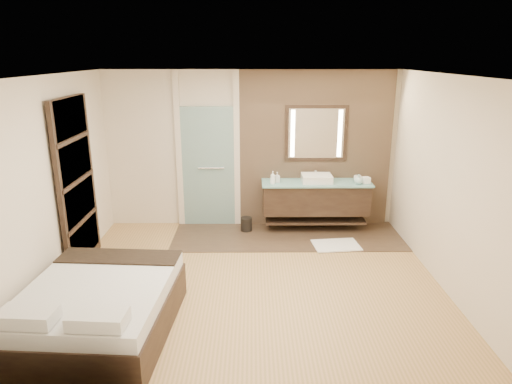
{
  "coord_description": "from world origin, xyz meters",
  "views": [
    {
      "loc": [
        0.01,
        -5.52,
        2.93
      ],
      "look_at": [
        0.06,
        0.6,
        1.08
      ],
      "focal_mm": 32.0,
      "sensor_mm": 36.0,
      "label": 1
    }
  ],
  "objects_px": {
    "vanity": "(316,198)",
    "bed": "(99,309)",
    "waste_bin": "(246,224)",
    "mirror_unit": "(316,133)"
  },
  "relations": [
    {
      "from": "vanity",
      "to": "bed",
      "type": "height_order",
      "value": "vanity"
    },
    {
      "from": "bed",
      "to": "waste_bin",
      "type": "bearing_deg",
      "value": 66.66
    },
    {
      "from": "mirror_unit",
      "to": "waste_bin",
      "type": "relative_size",
      "value": 4.31
    },
    {
      "from": "vanity",
      "to": "bed",
      "type": "xyz_separation_m",
      "value": [
        -2.75,
        -3.08,
        -0.28
      ]
    },
    {
      "from": "waste_bin",
      "to": "mirror_unit",
      "type": "bearing_deg",
      "value": 14.43
    },
    {
      "from": "vanity",
      "to": "mirror_unit",
      "type": "height_order",
      "value": "mirror_unit"
    },
    {
      "from": "vanity",
      "to": "bed",
      "type": "relative_size",
      "value": 0.94
    },
    {
      "from": "vanity",
      "to": "bed",
      "type": "bearing_deg",
      "value": -131.81
    },
    {
      "from": "mirror_unit",
      "to": "waste_bin",
      "type": "distance_m",
      "value": 1.96
    },
    {
      "from": "bed",
      "to": "waste_bin",
      "type": "height_order",
      "value": "bed"
    }
  ]
}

